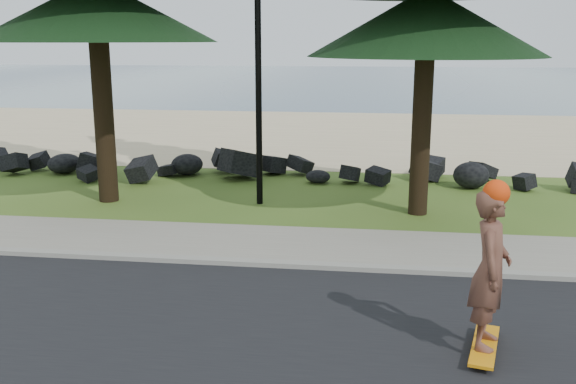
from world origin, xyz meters
name	(u,v)px	position (x,y,z in m)	size (l,w,h in m)	color
ground	(228,247)	(0.00, 0.00, 0.00)	(160.00, 160.00, 0.00)	#3D5C1C
road	(138,373)	(0.00, -4.50, 0.01)	(160.00, 7.00, 0.02)	black
kerb	(216,262)	(0.00, -0.90, 0.05)	(160.00, 0.20, 0.10)	gray
sidewalk	(231,242)	(0.00, 0.20, 0.04)	(160.00, 2.00, 0.08)	gray
beach_sand	(310,133)	(0.00, 14.50, 0.01)	(160.00, 15.00, 0.01)	tan
ocean	(348,79)	(0.00, 51.00, 0.00)	(160.00, 58.00, 0.01)	#365067
seawall_boulders	(276,181)	(0.00, 5.60, 0.00)	(60.00, 2.40, 1.10)	black
lamp_post	(258,15)	(0.00, 3.20, 4.13)	(0.25, 0.14, 8.14)	black
skateboarder	(490,270)	(3.89, -3.51, 1.05)	(0.59, 1.16, 2.09)	orange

